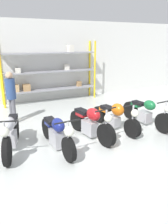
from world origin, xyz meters
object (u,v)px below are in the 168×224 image
(motorcycle_orange, at_px, (115,116))
(motorcycle_green, at_px, (146,113))
(motorcycle_blue, at_px, (57,133))
(motorcycle_silver, at_px, (11,133))
(shelving_rack, at_px, (49,72))
(motorcycle_red, at_px, (91,123))
(person_browsing, at_px, (11,93))

(motorcycle_orange, distance_m, motorcycle_green, 1.14)
(motorcycle_green, bearing_deg, motorcycle_blue, -88.62)
(motorcycle_silver, bearing_deg, motorcycle_green, 105.39)
(motorcycle_silver, bearing_deg, shelving_rack, 167.56)
(motorcycle_orange, height_order, motorcycle_green, motorcycle_green)
(motorcycle_blue, relative_size, motorcycle_red, 1.02)
(shelving_rack, distance_m, motorcycle_orange, 4.41)
(person_browsing, bearing_deg, shelving_rack, -151.37)
(shelving_rack, xyz_separation_m, motorcycle_blue, (-1.22, -4.71, -0.91))
(shelving_rack, xyz_separation_m, motorcycle_red, (-0.12, -4.45, -0.89))
(motorcycle_blue, bearing_deg, motorcycle_silver, -113.58)
(person_browsing, bearing_deg, motorcycle_silver, 61.42)
(motorcycle_red, distance_m, person_browsing, 2.97)
(motorcycle_silver, distance_m, motorcycle_orange, 3.16)
(motorcycle_red, xyz_separation_m, motorcycle_green, (2.11, 0.11, -0.03))
(motorcycle_red, bearing_deg, person_browsing, -150.42)
(shelving_rack, height_order, motorcycle_red, shelving_rack)
(motorcycle_silver, relative_size, motorcycle_red, 1.02)
(motorcycle_silver, bearing_deg, motorcycle_red, 102.21)
(motorcycle_silver, xyz_separation_m, motorcycle_blue, (1.08, -0.39, -0.05))
(motorcycle_green, relative_size, person_browsing, 1.23)
(motorcycle_silver, bearing_deg, person_browsing, -173.28)
(motorcycle_orange, relative_size, motorcycle_green, 0.98)
(shelving_rack, height_order, motorcycle_silver, shelving_rack)
(shelving_rack, distance_m, motorcycle_silver, 4.97)
(motorcycle_blue, relative_size, person_browsing, 1.18)
(motorcycle_blue, xyz_separation_m, motorcycle_red, (1.10, 0.26, 0.01))
(motorcycle_green, bearing_deg, shelving_rack, -160.50)
(motorcycle_silver, relative_size, person_browsing, 1.18)
(motorcycle_orange, bearing_deg, motorcycle_silver, -97.79)
(motorcycle_blue, distance_m, motorcycle_red, 1.13)
(motorcycle_blue, height_order, motorcycle_green, motorcycle_green)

